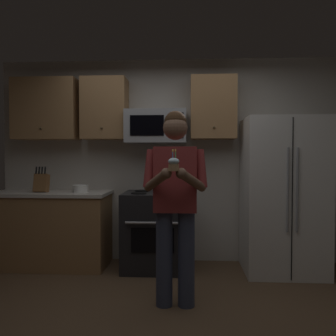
{
  "coord_description": "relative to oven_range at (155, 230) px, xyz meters",
  "views": [
    {
      "loc": [
        0.25,
        -2.76,
        1.35
      ],
      "look_at": [
        0.07,
        0.32,
        1.25
      ],
      "focal_mm": 36.89,
      "sensor_mm": 36.0,
      "label": 1
    }
  ],
  "objects": [
    {
      "name": "oven_range",
      "position": [
        0.0,
        0.0,
        0.0
      ],
      "size": [
        0.76,
        0.7,
        0.93
      ],
      "color": "black",
      "rests_on": "ground"
    },
    {
      "name": "ground_plane",
      "position": [
        0.15,
        -1.36,
        -0.46
      ],
      "size": [
        6.0,
        6.0,
        0.0
      ],
      "primitive_type": "plane",
      "color": "brown"
    },
    {
      "name": "wall_back",
      "position": [
        0.15,
        0.39,
        0.84
      ],
      "size": [
        4.4,
        0.1,
        2.6
      ],
      "primitive_type": "cube",
      "color": "beige",
      "rests_on": "ground"
    },
    {
      "name": "cupcake",
      "position": [
        0.28,
        -1.38,
        0.83
      ],
      "size": [
        0.09,
        0.09,
        0.17
      ],
      "color": "#A87F56"
    },
    {
      "name": "refrigerator",
      "position": [
        1.5,
        -0.04,
        0.44
      ],
      "size": [
        0.9,
        0.75,
        1.8
      ],
      "color": "white",
      "rests_on": "ground"
    },
    {
      "name": "bowl_large_white",
      "position": [
        -0.91,
        -0.02,
        0.5
      ],
      "size": [
        0.19,
        0.19,
        0.09
      ],
      "color": "white",
      "rests_on": "counter_left"
    },
    {
      "name": "counter_left",
      "position": [
        -1.3,
        0.02,
        0.0
      ],
      "size": [
        1.44,
        0.66,
        0.92
      ],
      "color": "#9E7247",
      "rests_on": "ground"
    },
    {
      "name": "person",
      "position": [
        0.28,
        -1.05,
        0.53
      ],
      "size": [
        0.6,
        0.48,
        1.76
      ],
      "color": "#383F59",
      "rests_on": "ground"
    },
    {
      "name": "knife_block",
      "position": [
        -1.39,
        -0.03,
        0.57
      ],
      "size": [
        0.16,
        0.15,
        0.32
      ],
      "color": "brown",
      "rests_on": "counter_left"
    },
    {
      "name": "cabinet_row_upper",
      "position": [
        -0.57,
        0.17,
        1.49
      ],
      "size": [
        2.78,
        0.36,
        0.76
      ],
      "color": "#9E7247"
    },
    {
      "name": "microwave",
      "position": [
        0.0,
        0.12,
        1.26
      ],
      "size": [
        0.74,
        0.41,
        0.4
      ],
      "color": "#9EA0A5"
    }
  ]
}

